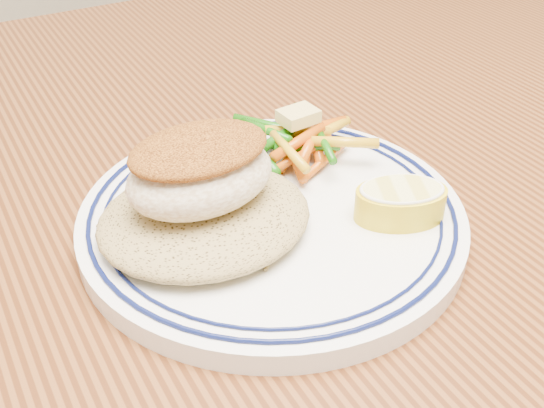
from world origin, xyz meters
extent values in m
cube|color=#48230E|center=(0.00, 0.00, 0.73)|extent=(1.50, 0.90, 0.04)
cylinder|color=#48230E|center=(0.68, 0.38, 0.35)|extent=(0.07, 0.07, 0.71)
cylinder|color=white|center=(-0.02, -0.04, 0.76)|extent=(0.25, 0.25, 0.01)
torus|color=#0A113F|center=(-0.02, -0.04, 0.77)|extent=(0.24, 0.24, 0.00)
torus|color=#0A113F|center=(-0.02, -0.04, 0.77)|extent=(0.22, 0.22, 0.00)
ellipsoid|color=olive|center=(-0.06, -0.04, 0.78)|extent=(0.14, 0.12, 0.03)
ellipsoid|color=beige|center=(-0.06, -0.04, 0.80)|extent=(0.10, 0.07, 0.04)
ellipsoid|color=#915017|center=(-0.06, -0.03, 0.82)|extent=(0.09, 0.07, 0.02)
cylinder|color=#BD4D09|center=(0.03, 0.01, 0.77)|extent=(0.04, 0.03, 0.01)
cylinder|color=#165A0B|center=(0.00, 0.03, 0.77)|extent=(0.05, 0.02, 0.01)
cylinder|color=#BD4D09|center=(0.04, 0.03, 0.77)|extent=(0.03, 0.05, 0.01)
cylinder|color=#BD4D09|center=(0.04, -0.01, 0.77)|extent=(0.06, 0.03, 0.01)
cylinder|color=#BD4D09|center=(0.05, 0.01, 0.77)|extent=(0.03, 0.05, 0.01)
cylinder|color=#165A0B|center=(0.00, 0.00, 0.77)|extent=(0.02, 0.05, 0.01)
cylinder|color=#BD4D09|center=(0.04, 0.00, 0.77)|extent=(0.04, 0.05, 0.01)
cylinder|color=#BD4D09|center=(0.02, 0.00, 0.77)|extent=(0.02, 0.05, 0.01)
cylinder|color=#BD4D09|center=(0.03, -0.01, 0.78)|extent=(0.06, 0.02, 0.01)
cylinder|color=#BD4D09|center=(0.05, 0.03, 0.78)|extent=(0.04, 0.04, 0.01)
cylinder|color=#BD4D09|center=(0.04, 0.02, 0.78)|extent=(0.01, 0.05, 0.01)
cylinder|color=#165A0B|center=(0.04, 0.04, 0.78)|extent=(0.04, 0.04, 0.01)
cylinder|color=#165A0B|center=(0.03, 0.00, 0.78)|extent=(0.05, 0.02, 0.01)
cylinder|color=gold|center=(0.05, 0.01, 0.78)|extent=(0.05, 0.02, 0.01)
cylinder|color=#BD4D09|center=(0.05, 0.02, 0.78)|extent=(0.06, 0.01, 0.01)
cylinder|color=#165A0B|center=(0.03, 0.03, 0.78)|extent=(0.05, 0.05, 0.01)
cylinder|color=#BD4D09|center=(0.04, 0.00, 0.78)|extent=(0.04, 0.04, 0.01)
cylinder|color=gold|center=(0.04, 0.01, 0.78)|extent=(0.05, 0.02, 0.01)
cylinder|color=#BD4D09|center=(0.03, 0.00, 0.78)|extent=(0.05, 0.02, 0.01)
cylinder|color=gold|center=(0.06, -0.02, 0.78)|extent=(0.04, 0.03, 0.01)
cylinder|color=#165A0B|center=(0.04, -0.01, 0.78)|extent=(0.02, 0.05, 0.01)
cylinder|color=gold|center=(0.01, -0.01, 0.79)|extent=(0.01, 0.05, 0.01)
cylinder|color=#165A0B|center=(0.02, 0.01, 0.79)|extent=(0.05, 0.02, 0.01)
cylinder|color=#165A0B|center=(0.01, 0.03, 0.79)|extent=(0.02, 0.06, 0.01)
cube|color=#DDC76C|center=(0.03, 0.01, 0.80)|extent=(0.03, 0.02, 0.01)
torus|color=white|center=(0.05, -0.09, 0.79)|extent=(0.07, 0.07, 0.00)
camera|label=1|loc=(-0.20, -0.36, 1.03)|focal=45.00mm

